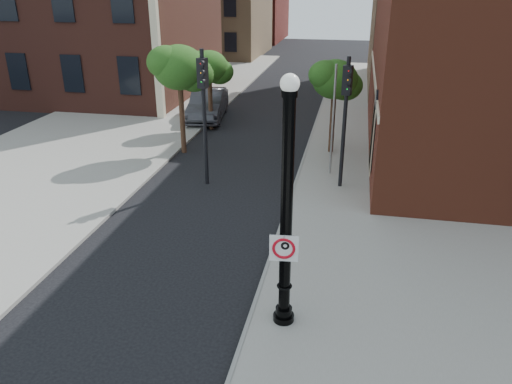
% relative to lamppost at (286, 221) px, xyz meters
% --- Properties ---
extents(ground, '(120.00, 120.00, 0.00)m').
position_rel_lamppost_xyz_m(ground, '(-2.88, 0.38, -2.80)').
color(ground, black).
rests_on(ground, ground).
extents(sidewalk_right, '(8.00, 60.00, 0.12)m').
position_rel_lamppost_xyz_m(sidewalk_right, '(3.12, 10.38, -2.74)').
color(sidewalk_right, gray).
rests_on(sidewalk_right, ground).
extents(sidewalk_left, '(10.00, 50.00, 0.12)m').
position_rel_lamppost_xyz_m(sidewalk_left, '(-11.88, 18.38, -2.74)').
color(sidewalk_left, gray).
rests_on(sidewalk_left, ground).
extents(curb_edge, '(0.10, 60.00, 0.14)m').
position_rel_lamppost_xyz_m(curb_edge, '(-0.83, 10.38, -2.73)').
color(curb_edge, gray).
rests_on(curb_edge, ground).
extents(bg_building_red, '(12.00, 12.00, 10.00)m').
position_rel_lamppost_xyz_m(bg_building_red, '(-14.88, 58.38, 2.20)').
color(bg_building_red, maroon).
rests_on(bg_building_red, ground).
extents(lamppost, '(0.51, 0.51, 6.05)m').
position_rel_lamppost_xyz_m(lamppost, '(0.00, 0.00, 0.00)').
color(lamppost, black).
rests_on(lamppost, ground).
extents(no_parking_sign, '(0.66, 0.11, 0.66)m').
position_rel_lamppost_xyz_m(no_parking_sign, '(-0.01, -0.16, -0.59)').
color(no_parking_sign, white).
rests_on(no_parking_sign, ground).
extents(parked_car, '(2.51, 5.43, 1.72)m').
position_rel_lamppost_xyz_m(parked_car, '(-7.21, 18.07, -1.93)').
color(parked_car, '#303035').
rests_on(parked_car, ground).
extents(traffic_signal_left, '(0.40, 0.46, 5.36)m').
position_rel_lamppost_xyz_m(traffic_signal_left, '(-4.39, 8.29, 0.82)').
color(traffic_signal_left, black).
rests_on(traffic_signal_left, ground).
extents(traffic_signal_right, '(0.38, 0.45, 5.17)m').
position_rel_lamppost_xyz_m(traffic_signal_right, '(0.96, 8.81, 0.69)').
color(traffic_signal_right, black).
rests_on(traffic_signal_right, ground).
extents(utility_pole, '(0.09, 0.09, 4.67)m').
position_rel_lamppost_xyz_m(utility_pole, '(0.47, 10.16, -0.46)').
color(utility_pole, '#999999').
rests_on(utility_pole, ground).
extents(street_tree_a, '(2.79, 2.53, 5.04)m').
position_rel_lamppost_xyz_m(street_tree_a, '(-6.57, 11.91, 1.17)').
color(street_tree_a, '#372216').
rests_on(street_tree_a, ground).
extents(street_tree_b, '(2.36, 2.14, 4.26)m').
position_rel_lamppost_xyz_m(street_tree_b, '(-6.40, 16.02, 0.55)').
color(street_tree_b, '#372216').
rests_on(street_tree_b, ground).
extents(street_tree_c, '(2.45, 2.22, 4.42)m').
position_rel_lamppost_xyz_m(street_tree_c, '(0.35, 13.08, 0.68)').
color(street_tree_c, '#372216').
rests_on(street_tree_c, ground).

